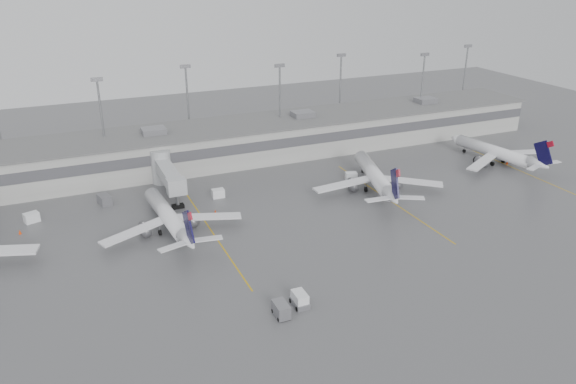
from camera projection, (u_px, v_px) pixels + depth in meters
name	position (u px, v px, depth m)	size (l,w,h in m)	color
ground	(376.00, 279.00, 81.02)	(260.00, 260.00, 0.00)	#4F4F52
terminal	(243.00, 141.00, 128.51)	(152.00, 17.00, 9.45)	#9A9A96
light_masts	(234.00, 101.00, 130.37)	(142.40, 8.00, 20.60)	gray
jet_bridge_right	(165.00, 172.00, 110.75)	(4.00, 17.20, 7.00)	#A2A5A7
stand_markings	(306.00, 215.00, 101.35)	(105.25, 40.00, 0.01)	#C5970B
jet_mid_left	(169.00, 217.00, 93.98)	(24.14, 27.13, 8.77)	white
jet_mid_right	(376.00, 176.00, 110.82)	(25.07, 28.51, 9.47)	white
jet_far_right	(498.00, 152.00, 125.32)	(23.81, 26.88, 8.73)	white
baggage_tug	(300.00, 300.00, 74.60)	(1.99, 3.04, 1.94)	white
baggage_cart	(281.00, 309.00, 72.33)	(1.68, 2.92, 1.87)	slate
gse_uld_a	(32.00, 217.00, 98.20)	(2.43, 1.62, 1.72)	white
gse_uld_b	(218.00, 193.00, 108.31)	(2.36, 1.57, 1.67)	white
gse_uld_c	(351.00, 176.00, 116.77)	(2.36, 1.57, 1.67)	white
gse_loader	(104.00, 200.00, 105.18)	(1.89, 3.03, 1.89)	slate
cone_a	(20.00, 232.00, 94.06)	(0.49, 0.49, 0.77)	#FF3E05
cone_b	(215.00, 211.00, 101.81)	(0.45, 0.45, 0.71)	#FF3E05
cone_c	(346.00, 176.00, 118.53)	(0.44, 0.44, 0.70)	#FF3E05
cone_d	(507.00, 162.00, 126.00)	(0.49, 0.49, 0.79)	#FF3E05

